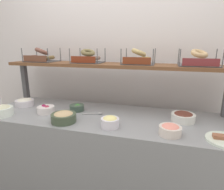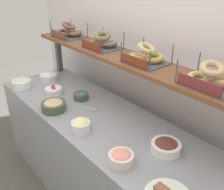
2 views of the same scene
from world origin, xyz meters
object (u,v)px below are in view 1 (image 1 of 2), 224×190
object	(u,v)px
bowl_chocolate_spread	(183,117)
bowl_beet_salad	(46,109)
bowl_cream_cheese	(25,102)
bagel_basket_sesame	(138,59)
bowl_hummus	(64,117)
bagel_basket_poppy	(88,58)
bowl_veggie_mix	(77,108)
bowl_lox_spread	(170,130)
bagel_basket_plain	(198,60)
serving_spoon_near_plate	(95,114)
bagel_basket_cinnamon_raisin	(42,57)
bowl_scallion_spread	(2,110)
bowl_egg_salad	(110,122)

from	to	relation	value
bowl_chocolate_spread	bowl_beet_salad	size ratio (longest dim) A/B	1.24
bowl_cream_cheese	bagel_basket_sesame	world-z (taller)	bagel_basket_sesame
bowl_hummus	bagel_basket_poppy	world-z (taller)	bagel_basket_poppy
bowl_veggie_mix	bowl_lox_spread	world-z (taller)	bowl_lox_spread
bowl_hummus	bowl_beet_salad	bearing A→B (deg)	151.83
bagel_basket_plain	bagel_basket_sesame	bearing A→B (deg)	179.23
bowl_veggie_mix	bowl_lox_spread	xyz separation A→B (m)	(0.84, -0.28, 0.01)
bagel_basket_sesame	bowl_cream_cheese	bearing A→B (deg)	-167.78
serving_spoon_near_plate	bowl_hummus	bearing A→B (deg)	-128.43
serving_spoon_near_plate	bagel_basket_cinnamon_raisin	xyz separation A→B (m)	(-0.69, 0.26, 0.47)
bowl_lox_spread	bagel_basket_cinnamon_raisin	size ratio (longest dim) A/B	0.49
bagel_basket_cinnamon_raisin	bagel_basket_sesame	size ratio (longest dim) A/B	1.09
bowl_chocolate_spread	serving_spoon_near_plate	bearing A→B (deg)	-175.99
bowl_chocolate_spread	bagel_basket_cinnamon_raisin	world-z (taller)	bagel_basket_cinnamon_raisin
bowl_lox_spread	bagel_basket_sesame	xyz separation A→B (m)	(-0.31, 0.50, 0.44)
bowl_scallion_spread	bowl_lox_spread	xyz separation A→B (m)	(1.41, 0.02, -0.01)
bagel_basket_plain	bowl_chocolate_spread	bearing A→B (deg)	-114.23
bagel_basket_sesame	bowl_chocolate_spread	bearing A→B (deg)	-27.89
bowl_cream_cheese	bagel_basket_plain	distance (m)	1.69
bowl_cream_cheese	serving_spoon_near_plate	size ratio (longest dim) A/B	1.02
bowl_lox_spread	bowl_cream_cheese	bearing A→B (deg)	169.43
bagel_basket_cinnamon_raisin	bowl_chocolate_spread	bearing A→B (deg)	-8.26
bowl_egg_salad	bowl_scallion_spread	bearing A→B (deg)	-178.30
serving_spoon_near_plate	bagel_basket_plain	size ratio (longest dim) A/B	0.54
bowl_veggie_mix	bowl_egg_salad	world-z (taller)	bowl_egg_salad
bowl_cream_cheese	bagel_basket_poppy	world-z (taller)	bagel_basket_poppy
bowl_scallion_spread	serving_spoon_near_plate	bearing A→B (deg)	18.44
bowl_hummus	bagel_basket_plain	distance (m)	1.21
bowl_chocolate_spread	serving_spoon_near_plate	world-z (taller)	bowl_chocolate_spread
serving_spoon_near_plate	bagel_basket_cinnamon_raisin	world-z (taller)	bagel_basket_cinnamon_raisin
bowl_cream_cheese	bowl_egg_salad	xyz separation A→B (m)	(0.98, -0.26, 0.01)
bagel_basket_cinnamon_raisin	bagel_basket_sesame	distance (m)	1.02
bagel_basket_plain	bowl_lox_spread	bearing A→B (deg)	-111.73
bowl_hummus	bowl_lox_spread	xyz separation A→B (m)	(0.82, -0.00, -0.00)
bowl_hummus	bowl_lox_spread	size ratio (longest dim) A/B	1.30
bowl_hummus	bowl_chocolate_spread	world-z (taller)	bowl_hummus
serving_spoon_near_plate	bagel_basket_sesame	xyz separation A→B (m)	(0.33, 0.27, 0.47)
bowl_cream_cheese	bagel_basket_poppy	bearing A→B (deg)	21.50
bowl_egg_salad	bowl_lox_spread	bearing A→B (deg)	-0.75
bagel_basket_cinnamon_raisin	bagel_basket_plain	distance (m)	1.53
bowl_scallion_spread	bowl_chocolate_spread	xyz separation A→B (m)	(1.51, 0.31, -0.01)
bowl_cream_cheese	bagel_basket_plain	world-z (taller)	bagel_basket_plain
bowl_egg_salad	bowl_hummus	distance (m)	0.39
bowl_hummus	bowl_beet_salad	distance (m)	0.30
bowl_cream_cheese	bowl_lox_spread	xyz separation A→B (m)	(1.42, -0.26, -0.00)
bowl_chocolate_spread	bagel_basket_plain	world-z (taller)	bagel_basket_plain
bagel_basket_poppy	bowl_hummus	bearing A→B (deg)	-91.29
bagel_basket_cinnamon_raisin	bowl_cream_cheese	bearing A→B (deg)	-110.22
bowl_lox_spread	bowl_beet_salad	distance (m)	1.10
bowl_hummus	serving_spoon_near_plate	size ratio (longest dim) A/B	1.15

